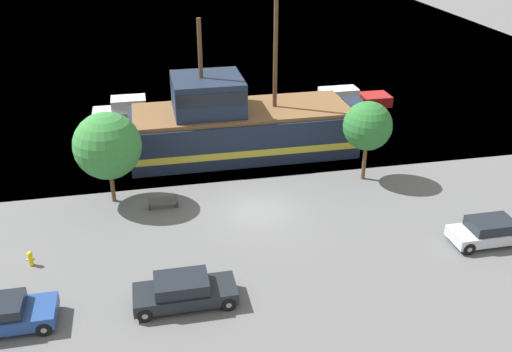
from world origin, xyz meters
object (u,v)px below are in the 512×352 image
Objects in this scene: moored_boat_dockside at (134,111)px; fire_hydrant at (30,258)px; parked_car_curb_front at (184,291)px; parked_car_curb_rear at (491,231)px; pirate_ship at (239,125)px; moored_boat_outer at (343,100)px; bench_promenade_east at (163,202)px.

moored_boat_dockside reaches higher than fire_hydrant.
parked_car_curb_front reaches higher than parked_car_curb_rear.
pirate_ship is 12.48m from moored_boat_outer.
pirate_ship is at bearing 51.00° from bench_promenade_east.
pirate_ship is 3.80× the size of parked_car_curb_rear.
moored_boat_dockside is 0.86× the size of moored_boat_outer.
pirate_ship is 10.55m from moored_boat_dockside.
fire_hydrant is at bearing 173.33° from parked_car_curb_rear.
pirate_ship is 16.41m from parked_car_curb_front.
moored_boat_outer is (10.06, 7.26, -1.37)m from pirate_ship.
moored_boat_dockside is at bearing 94.29° from parked_car_curb_front.
pirate_ship is 16.56m from fire_hydrant.
moored_boat_dockside is 14.81m from bench_promenade_east.
parked_car_curb_front is at bearing -32.14° from fire_hydrant.
fire_hydrant is at bearing -137.40° from pirate_ship.
bench_promenade_east is at bearing -137.83° from moored_boat_outer.
pirate_ship is at bearing 71.43° from parked_car_curb_front.
moored_boat_dockside is 23.39m from parked_car_curb_front.
parked_car_curb_front reaches higher than fire_hydrant.
pirate_ship is 21.29× the size of fire_hydrant.
parked_car_curb_front is at bearing -108.57° from pirate_ship.
moored_boat_dockside is 8.60× the size of fire_hydrant.
parked_car_curb_rear is 17.48m from bench_promenade_east.
parked_car_curb_front is 15.77m from parked_car_curb_rear.
parked_car_curb_front is 5.77× the size of fire_hydrant.
pirate_ship reaches higher than parked_car_curb_front.
parked_car_curb_front is 1.03× the size of parked_car_curb_rear.
moored_boat_dockside is at bearing 178.12° from moored_boat_outer.
parked_car_curb_front is at bearing -123.84° from moored_boat_outer.
parked_car_curb_rear is 22.75m from fire_hydrant.
moored_boat_dockside reaches higher than parked_car_curb_front.
fire_hydrant is (-22.19, -18.42, -0.20)m from moored_boat_outer.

